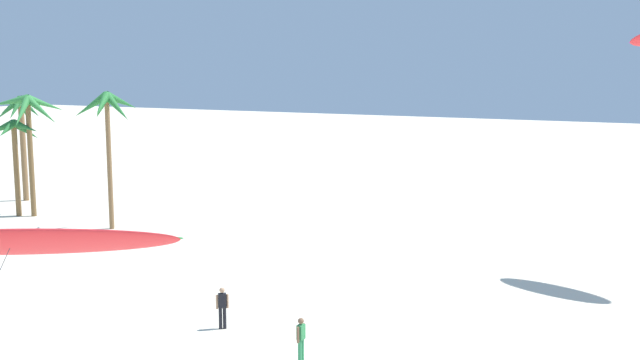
% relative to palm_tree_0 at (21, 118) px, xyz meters
% --- Properties ---
extents(palm_tree_0, '(4.37, 4.29, 8.04)m').
position_rel_palm_tree_0_xyz_m(palm_tree_0, '(0.00, 0.00, 0.00)').
color(palm_tree_0, olive).
rests_on(palm_tree_0, ground).
extents(palm_tree_1, '(3.70, 3.88, 6.67)m').
position_rel_palm_tree_0_xyz_m(palm_tree_1, '(4.48, -4.57, -0.95)').
color(palm_tree_1, brown).
rests_on(palm_tree_1, ground).
extents(palm_tree_2, '(4.88, 4.76, 8.35)m').
position_rel_palm_tree_0_xyz_m(palm_tree_2, '(5.35, -4.07, 0.50)').
color(palm_tree_2, brown).
rests_on(palm_tree_2, ground).
extents(palm_tree_3, '(3.97, 4.43, 8.70)m').
position_rel_palm_tree_0_xyz_m(palm_tree_3, '(13.07, -4.84, 0.84)').
color(palm_tree_3, olive).
rests_on(palm_tree_3, ground).
extents(flying_kite_2, '(7.47, 5.90, 6.64)m').
position_rel_palm_tree_0_xyz_m(flying_kite_2, '(31.77, -28.35, -0.29)').
color(flying_kite_2, red).
rests_on(flying_kite_2, ground).
extents(person_foreground_walker, '(0.21, 0.51, 1.67)m').
position_rel_palm_tree_0_xyz_m(person_foreground_walker, '(34.42, -18.74, -5.44)').
color(person_foreground_walker, '#338E56').
rests_on(person_foreground_walker, ground).
extents(person_near_left, '(0.40, 0.38, 1.68)m').
position_rel_palm_tree_0_xyz_m(person_near_left, '(29.95, -17.01, -5.44)').
color(person_near_left, black).
rests_on(person_near_left, ground).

